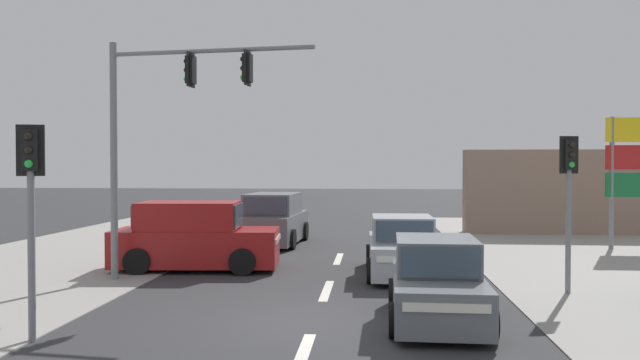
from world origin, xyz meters
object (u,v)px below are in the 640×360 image
suv_kerbside_parked (274,221)px  pedestal_signal_right_kerb (569,187)px  hatchback_receding_far (437,284)px  suv_crossing_left (195,238)px  sedan_oncoming_near (402,248)px  shopping_plaza_sign (637,164)px  traffic_signal_mast (161,115)px  pedestal_signal_left_kerb (31,195)px

suv_kerbside_parked → pedestal_signal_right_kerb: bearing=-46.2°
hatchback_receding_far → suv_kerbside_parked: bearing=113.5°
suv_kerbside_parked → suv_crossing_left: same height
suv_crossing_left → hatchback_receding_far: size_ratio=1.27×
sedan_oncoming_near → suv_crossing_left: (-5.73, 0.33, 0.18)m
suv_crossing_left → hatchback_receding_far: suv_crossing_left is taller
pedestal_signal_right_kerb → suv_crossing_left: size_ratio=0.76×
pedestal_signal_right_kerb → shopping_plaza_sign: (4.71, 7.95, 0.57)m
shopping_plaza_sign → hatchback_receding_far: bearing=-126.5°
suv_kerbside_parked → hatchback_receding_far: (4.83, -11.12, -0.18)m
traffic_signal_mast → shopping_plaza_sign: traffic_signal_mast is taller
pedestal_signal_left_kerb → shopping_plaza_sign: size_ratio=0.77×
pedestal_signal_left_kerb → shopping_plaza_sign: 19.34m
pedestal_signal_right_kerb → hatchback_receding_far: 4.54m
pedestal_signal_right_kerb → shopping_plaza_sign: 9.26m
traffic_signal_mast → suv_crossing_left: (0.29, 1.86, -3.26)m
pedestal_signal_left_kerb → hatchback_receding_far: bearing=15.9°
sedan_oncoming_near → hatchback_receding_far: sedan_oncoming_near is taller
suv_kerbside_parked → hatchback_receding_far: bearing=-66.5°
sedan_oncoming_near → shopping_plaza_sign: bearing=34.4°
shopping_plaza_sign → suv_kerbside_parked: 12.92m
pedestal_signal_left_kerb → suv_crossing_left: (0.61, 7.24, -1.53)m
sedan_oncoming_near → hatchback_receding_far: (0.41, -4.99, -0.00)m
pedestal_signal_left_kerb → suv_crossing_left: bearing=85.2°
pedestal_signal_right_kerb → pedestal_signal_left_kerb: size_ratio=1.00×
traffic_signal_mast → hatchback_receding_far: traffic_signal_mast is taller
pedestal_signal_left_kerb → sedan_oncoming_near: bearing=47.5°
pedestal_signal_right_kerb → shopping_plaza_sign: bearing=59.3°
suv_crossing_left → pedestal_signal_left_kerb: bearing=-94.8°
hatchback_receding_far → pedestal_signal_left_kerb: bearing=-164.1°
traffic_signal_mast → suv_crossing_left: bearing=81.2°
sedan_oncoming_near → suv_crossing_left: suv_crossing_left is taller
pedestal_signal_right_kerb → pedestal_signal_left_kerb: same height
traffic_signal_mast → pedestal_signal_left_kerb: (-0.32, -5.39, -1.73)m
suv_crossing_left → suv_kerbside_parked: bearing=77.3°
shopping_plaza_sign → sedan_oncoming_near: (-8.32, -5.70, -2.28)m
traffic_signal_mast → shopping_plaza_sign: (14.33, 7.22, -1.16)m
suv_crossing_left → traffic_signal_mast: bearing=-98.8°
suv_kerbside_parked → suv_crossing_left: size_ratio=0.99×
pedestal_signal_right_kerb → sedan_oncoming_near: 4.58m
traffic_signal_mast → sedan_oncoming_near: bearing=14.2°
pedestal_signal_right_kerb → shopping_plaza_sign: shopping_plaza_sign is taller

